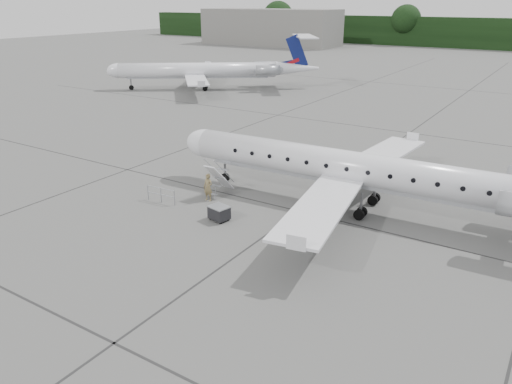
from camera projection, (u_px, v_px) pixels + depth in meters
The scene contains 8 objects.
ground at pixel (333, 268), 25.01m from camera, with size 320.00×320.00×0.00m, color #62625F.
terminal_building at pixel (270, 27), 144.80m from camera, with size 40.00×14.00×10.00m, color slate.
main_regional_jet at pixel (356, 152), 30.89m from camera, with size 29.03×20.90×7.44m, color silver, non-canonical shape.
airstair at pixel (219, 178), 34.05m from camera, with size 0.85×2.39×2.33m, color silver, non-canonical shape.
passenger at pixel (208, 187), 33.05m from camera, with size 0.68×0.45×1.86m, color olive.
safety_railing at pixel (161, 195), 32.88m from camera, with size 2.20×0.08×1.00m, color #909398, non-canonical shape.
baggage_cart at pixel (219, 213), 30.21m from camera, with size 1.13×0.92×0.98m, color black, non-canonical shape.
bg_regional_left at pixel (197, 63), 73.19m from camera, with size 29.55×21.28×7.75m, color silver, non-canonical shape.
Camera 1 is at (8.58, -20.57, 12.58)m, focal length 35.00 mm.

